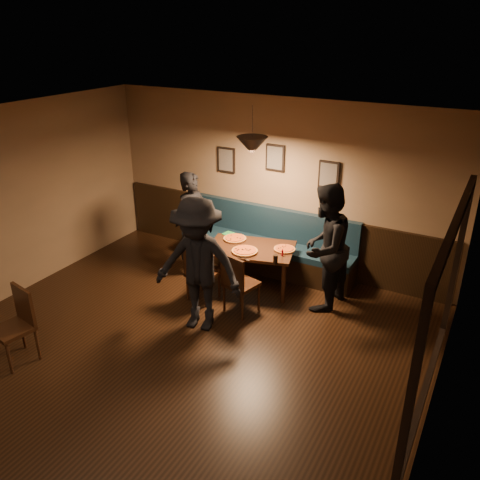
{
  "coord_description": "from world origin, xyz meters",
  "views": [
    {
      "loc": [
        3.19,
        -3.51,
        3.84
      ],
      "look_at": [
        0.08,
        2.16,
        0.95
      ],
      "focal_mm": 36.86,
      "sensor_mm": 36.0,
      "label": 1
    }
  ],
  "objects_px": {
    "diner_front": "(198,265)",
    "soda_glass": "(275,260)",
    "chair_near_right": "(242,282)",
    "diner_left": "(193,224)",
    "chair_near_left": "(203,272)",
    "diner_right": "(325,248)",
    "cafe_chair_far": "(12,328)",
    "dining_table": "(251,268)",
    "tabasco_bottle": "(282,252)",
    "booth_bench": "(266,241)"
  },
  "relations": [
    {
      "from": "diner_left",
      "to": "tabasco_bottle",
      "type": "xyz_separation_m",
      "value": [
        1.58,
        -0.04,
        -0.11
      ]
    },
    {
      "from": "diner_right",
      "to": "soda_glass",
      "type": "distance_m",
      "value": 0.71
    },
    {
      "from": "booth_bench",
      "to": "diner_left",
      "type": "distance_m",
      "value": 1.24
    },
    {
      "from": "booth_bench",
      "to": "chair_near_right",
      "type": "xyz_separation_m",
      "value": [
        0.28,
        -1.36,
        -0.04
      ]
    },
    {
      "from": "chair_near_left",
      "to": "tabasco_bottle",
      "type": "xyz_separation_m",
      "value": [
        1.0,
        0.61,
        0.3
      ]
    },
    {
      "from": "diner_right",
      "to": "cafe_chair_far",
      "type": "height_order",
      "value": "diner_right"
    },
    {
      "from": "chair_near_left",
      "to": "diner_right",
      "type": "xyz_separation_m",
      "value": [
        1.61,
        0.68,
        0.48
      ]
    },
    {
      "from": "soda_glass",
      "to": "booth_bench",
      "type": "bearing_deg",
      "value": 122.15
    },
    {
      "from": "dining_table",
      "to": "diner_right",
      "type": "bearing_deg",
      "value": -13.39
    },
    {
      "from": "diner_left",
      "to": "soda_glass",
      "type": "relative_size",
      "value": 12.2
    },
    {
      "from": "booth_bench",
      "to": "diner_front",
      "type": "bearing_deg",
      "value": -90.97
    },
    {
      "from": "diner_left",
      "to": "chair_near_left",
      "type": "bearing_deg",
      "value": -129.65
    },
    {
      "from": "chair_near_right",
      "to": "soda_glass",
      "type": "distance_m",
      "value": 0.58
    },
    {
      "from": "booth_bench",
      "to": "dining_table",
      "type": "xyz_separation_m",
      "value": [
        0.08,
        -0.69,
        -0.16
      ]
    },
    {
      "from": "booth_bench",
      "to": "tabasco_bottle",
      "type": "bearing_deg",
      "value": -49.79
    },
    {
      "from": "dining_table",
      "to": "cafe_chair_far",
      "type": "xyz_separation_m",
      "value": [
        -1.67,
        -2.99,
        0.13
      ]
    },
    {
      "from": "diner_right",
      "to": "soda_glass",
      "type": "xyz_separation_m",
      "value": [
        -0.59,
        -0.36,
        -0.17
      ]
    },
    {
      "from": "chair_near_left",
      "to": "diner_front",
      "type": "distance_m",
      "value": 0.87
    },
    {
      "from": "chair_near_left",
      "to": "chair_near_right",
      "type": "bearing_deg",
      "value": 2.84
    },
    {
      "from": "dining_table",
      "to": "diner_front",
      "type": "height_order",
      "value": "diner_front"
    },
    {
      "from": "chair_near_left",
      "to": "cafe_chair_far",
      "type": "bearing_deg",
      "value": -112.13
    },
    {
      "from": "cafe_chair_far",
      "to": "soda_glass",
      "type": "bearing_deg",
      "value": -118.64
    },
    {
      "from": "diner_front",
      "to": "soda_glass",
      "type": "distance_m",
      "value": 1.18
    },
    {
      "from": "chair_near_right",
      "to": "cafe_chair_far",
      "type": "bearing_deg",
      "value": -115.11
    },
    {
      "from": "dining_table",
      "to": "diner_left",
      "type": "bearing_deg",
      "value": 164.84
    },
    {
      "from": "booth_bench",
      "to": "soda_glass",
      "type": "relative_size",
      "value": 21.28
    },
    {
      "from": "soda_glass",
      "to": "tabasco_bottle",
      "type": "distance_m",
      "value": 0.29
    },
    {
      "from": "chair_near_right",
      "to": "diner_left",
      "type": "xyz_separation_m",
      "value": [
        -1.24,
        0.67,
        0.4
      ]
    },
    {
      "from": "diner_right",
      "to": "cafe_chair_far",
      "type": "relative_size",
      "value": 1.96
    },
    {
      "from": "chair_near_right",
      "to": "diner_front",
      "type": "bearing_deg",
      "value": -103.76
    },
    {
      "from": "booth_bench",
      "to": "dining_table",
      "type": "distance_m",
      "value": 0.71
    },
    {
      "from": "diner_left",
      "to": "diner_front",
      "type": "xyz_separation_m",
      "value": [
        0.93,
        -1.28,
        0.07
      ]
    },
    {
      "from": "diner_front",
      "to": "chair_near_right",
      "type": "bearing_deg",
      "value": 53.3
    },
    {
      "from": "diner_right",
      "to": "tabasco_bottle",
      "type": "relative_size",
      "value": 15.49
    },
    {
      "from": "dining_table",
      "to": "diner_right",
      "type": "relative_size",
      "value": 0.69
    },
    {
      "from": "soda_glass",
      "to": "cafe_chair_far",
      "type": "distance_m",
      "value": 3.48
    },
    {
      "from": "chair_near_left",
      "to": "tabasco_bottle",
      "type": "height_order",
      "value": "chair_near_left"
    },
    {
      "from": "chair_near_left",
      "to": "cafe_chair_far",
      "type": "distance_m",
      "value": 2.64
    },
    {
      "from": "dining_table",
      "to": "cafe_chair_far",
      "type": "bearing_deg",
      "value": -134.1
    },
    {
      "from": "diner_right",
      "to": "tabasco_bottle",
      "type": "distance_m",
      "value": 0.64
    },
    {
      "from": "booth_bench",
      "to": "diner_front",
      "type": "height_order",
      "value": "diner_front"
    },
    {
      "from": "dining_table",
      "to": "chair_near_left",
      "type": "distance_m",
      "value": 0.8
    },
    {
      "from": "chair_near_right",
      "to": "diner_front",
      "type": "relative_size",
      "value": 0.5
    },
    {
      "from": "dining_table",
      "to": "cafe_chair_far",
      "type": "height_order",
      "value": "cafe_chair_far"
    },
    {
      "from": "diner_left",
      "to": "diner_front",
      "type": "distance_m",
      "value": 1.58
    },
    {
      "from": "cafe_chair_far",
      "to": "dining_table",
      "type": "bearing_deg",
      "value": -107.89
    },
    {
      "from": "diner_right",
      "to": "diner_front",
      "type": "distance_m",
      "value": 1.82
    },
    {
      "from": "dining_table",
      "to": "diner_left",
      "type": "xyz_separation_m",
      "value": [
        -1.04,
        0.0,
        0.52
      ]
    },
    {
      "from": "chair_near_left",
      "to": "diner_left",
      "type": "xyz_separation_m",
      "value": [
        -0.58,
        0.65,
        0.42
      ]
    },
    {
      "from": "dining_table",
      "to": "diner_right",
      "type": "height_order",
      "value": "diner_right"
    }
  ]
}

